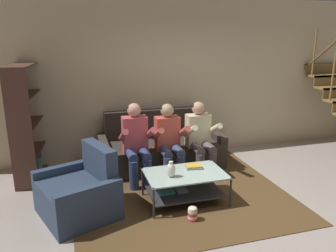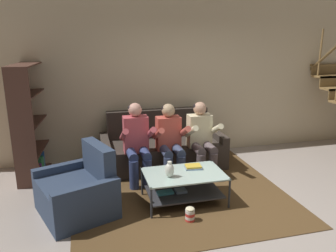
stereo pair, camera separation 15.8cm
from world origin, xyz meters
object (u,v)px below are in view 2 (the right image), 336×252
couch (162,149)px  coffee_table (183,183)px  bookshelf (28,136)px  popcorn_tub (190,214)px  person_seated_right (202,136)px  person_seated_left (137,140)px  armchair (79,192)px  vase (169,170)px  book_stack (193,167)px  person_seated_middle (170,139)px

couch → coffee_table: (-0.03, -1.38, -0.02)m
bookshelf → popcorn_tub: bookshelf is taller
person_seated_right → bookshelf: bookshelf is taller
couch → person_seated_left: 0.84m
armchair → person_seated_right: bearing=21.7°
coffee_table → bookshelf: bearing=146.5°
coffee_table → armchair: bearing=177.4°
person_seated_right → vase: person_seated_right is taller
bookshelf → popcorn_tub: 2.88m
popcorn_tub → bookshelf: bearing=137.2°
person_seated_left → bookshelf: size_ratio=0.68×
book_stack → vase: bearing=-153.4°
person_seated_right → armchair: person_seated_right is taller
book_stack → person_seated_middle: bearing=102.5°
person_seated_left → vase: person_seated_left is taller
vase → book_stack: bearing=26.6°
vase → popcorn_tub: bearing=-71.1°
bookshelf → armchair: size_ratio=1.55×
person_seated_middle → vase: person_seated_middle is taller
armchair → popcorn_tub: size_ratio=6.17×
person_seated_middle → person_seated_right: bearing=0.0°
book_stack → armchair: 1.58m
coffee_table → book_stack: bearing=35.8°
armchair → bookshelf: bearing=119.0°
person_seated_middle → couch: bearing=90.0°
couch → vase: couch is taller
person_seated_right → person_seated_middle: bearing=-180.0°
couch → armchair: (-1.41, -1.32, -0.02)m
couch → bookshelf: size_ratio=1.16×
person_seated_middle → bookshelf: 2.24m
person_seated_middle → armchair: bearing=-151.4°
couch → person_seated_left: (-0.53, -0.55, 0.37)m
couch → vase: (-0.25, -1.45, 0.22)m
couch → coffee_table: 1.39m
coffee_table → person_seated_middle: bearing=87.8°
person_seated_right → popcorn_tub: bearing=-115.0°
person_seated_right → couch: bearing=133.6°
vase → bookshelf: size_ratio=0.12×
coffee_table → book_stack: size_ratio=4.13×
person_seated_left → armchair: 1.24m
couch → popcorn_tub: couch is taller
person_seated_left → person_seated_middle: person_seated_left is taller
popcorn_tub → vase: bearing=108.9°
person_seated_right → vase: (-0.77, -0.90, -0.13)m
person_seated_left → popcorn_tub: bearing=-72.2°
person_seated_right → coffee_table: 1.07m
book_stack → popcorn_tub: book_stack is taller
person_seated_middle → vase: (-0.25, -0.90, -0.13)m
coffee_table → popcorn_tub: bearing=-97.3°
couch → person_seated_left: size_ratio=1.70×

